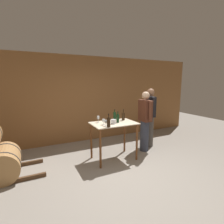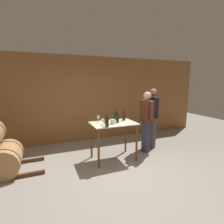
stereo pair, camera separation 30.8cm
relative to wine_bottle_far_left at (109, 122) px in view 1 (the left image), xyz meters
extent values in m
plane|color=gray|center=(0.12, -0.52, -1.04)|extent=(14.00, 14.00, 0.00)
cube|color=brown|center=(0.12, 2.00, 0.31)|extent=(8.40, 0.05, 2.70)
cylinder|color=#AD7F4C|center=(-2.07, 0.54, -0.73)|extent=(0.61, 0.87, 0.61)
cylinder|color=#38383D|center=(-2.07, 0.28, -0.73)|extent=(0.62, 0.03, 0.62)
cylinder|color=#38383D|center=(-2.07, 0.80, -0.73)|extent=(0.62, 0.03, 0.62)
cube|color=beige|center=(0.28, 0.30, -0.12)|extent=(1.08, 0.71, 0.02)
cylinder|color=brown|center=(-0.20, 0.00, -0.58)|extent=(0.05, 0.05, 0.90)
cylinder|color=brown|center=(0.76, 0.00, -0.58)|extent=(0.05, 0.05, 0.90)
cylinder|color=brown|center=(-0.20, 0.59, -0.58)|extent=(0.05, 0.05, 0.90)
cylinder|color=brown|center=(0.76, 0.59, -0.58)|extent=(0.05, 0.05, 0.90)
cylinder|color=black|center=(0.00, 0.00, -0.01)|extent=(0.08, 0.08, 0.21)
cylinder|color=black|center=(0.00, 0.00, 0.14)|extent=(0.02, 0.02, 0.09)
cylinder|color=black|center=(0.00, 0.00, 0.18)|extent=(0.03, 0.03, 0.02)
cylinder|color=black|center=(0.38, 0.29, -0.01)|extent=(0.07, 0.07, 0.20)
cylinder|color=black|center=(0.38, 0.29, 0.13)|extent=(0.02, 0.02, 0.07)
cylinder|color=black|center=(0.38, 0.29, 0.16)|extent=(0.03, 0.03, 0.02)
cylinder|color=black|center=(0.46, 0.59, -0.01)|extent=(0.08, 0.08, 0.20)
cylinder|color=black|center=(0.46, 0.59, 0.13)|extent=(0.02, 0.02, 0.08)
cylinder|color=black|center=(0.46, 0.59, 0.16)|extent=(0.03, 0.03, 0.02)
cylinder|color=black|center=(0.64, 0.46, -0.02)|extent=(0.08, 0.08, 0.19)
cylinder|color=black|center=(0.64, 0.46, 0.12)|extent=(0.02, 0.02, 0.10)
cylinder|color=black|center=(0.64, 0.46, 0.16)|extent=(0.03, 0.03, 0.02)
cylinder|color=silver|center=(-0.04, 0.51, -0.11)|extent=(0.06, 0.06, 0.00)
cylinder|color=silver|center=(-0.04, 0.51, -0.06)|extent=(0.01, 0.01, 0.09)
cylinder|color=silver|center=(-0.04, 0.51, 0.01)|extent=(0.06, 0.06, 0.07)
cylinder|color=silver|center=(-0.02, 0.10, -0.11)|extent=(0.06, 0.06, 0.00)
cylinder|color=silver|center=(-0.02, 0.10, -0.07)|extent=(0.01, 0.01, 0.07)
cylinder|color=silver|center=(-0.02, 0.10, -0.01)|extent=(0.06, 0.06, 0.07)
cylinder|color=silver|center=(-0.01, 0.24, -0.11)|extent=(0.06, 0.06, 0.00)
cylinder|color=silver|center=(-0.01, 0.24, -0.07)|extent=(0.01, 0.01, 0.07)
cylinder|color=silver|center=(-0.01, 0.24, -0.01)|extent=(0.07, 0.07, 0.06)
cylinder|color=silver|center=(0.23, 0.22, -0.06)|extent=(0.12, 0.12, 0.11)
cylinder|color=#333847|center=(1.29, 0.41, -0.61)|extent=(0.24, 0.24, 0.85)
cube|color=#592D1E|center=(1.29, 0.41, 0.10)|extent=(0.25, 0.42, 0.57)
sphere|color=beige|center=(1.29, 0.41, 0.51)|extent=(0.21, 0.21, 0.21)
cylinder|color=#592D1E|center=(1.31, 0.65, 0.13)|extent=(0.09, 0.09, 0.51)
cylinder|color=#592D1E|center=(1.27, 0.16, 0.13)|extent=(0.09, 0.09, 0.51)
cylinder|color=#4C4742|center=(1.63, 0.62, -0.58)|extent=(0.24, 0.24, 0.91)
cube|color=black|center=(1.63, 0.62, 0.16)|extent=(0.34, 0.45, 0.58)
sphere|color=#9E7051|center=(1.63, 0.62, 0.57)|extent=(0.21, 0.21, 0.21)
cylinder|color=black|center=(1.71, 0.86, 0.19)|extent=(0.09, 0.09, 0.52)
cylinder|color=black|center=(1.54, 0.39, 0.19)|extent=(0.09, 0.09, 0.52)
camera|label=1|loc=(-1.59, -3.36, 0.87)|focal=28.00mm
camera|label=2|loc=(-1.31, -3.49, 0.87)|focal=28.00mm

